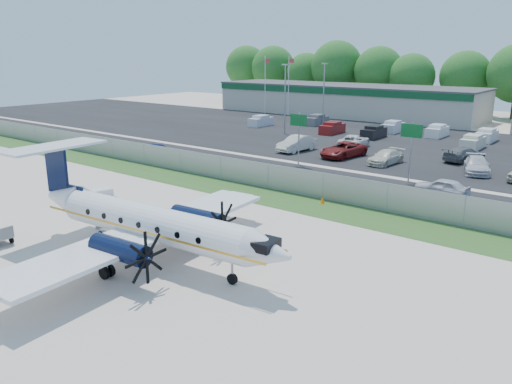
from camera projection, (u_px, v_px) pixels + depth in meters
The scene contains 26 objects.
ground at pixel (186, 258), 26.13m from camera, with size 170.00×170.00×0.00m, color beige.
grass_verge at pixel (308, 205), 35.27m from camera, with size 170.00×4.00×0.02m, color #2D561E.
access_road at pixel (354, 185), 40.59m from camera, with size 170.00×8.00×0.02m, color black.
parking_lot at pixel (439, 148), 56.58m from camera, with size 170.00×32.00×0.02m, color black.
perimeter_fence at pixel (323, 186), 36.52m from camera, with size 120.00×0.06×1.99m.
building_west at pixel (344, 100), 86.79m from camera, with size 46.40×12.40×5.24m.
sign_left at pixel (299, 127), 47.33m from camera, with size 1.80×0.26×5.00m.
sign_mid at pixel (411, 139), 40.83m from camera, with size 1.80×0.26×5.00m.
flagpole_west at pixel (265, 82), 87.72m from camera, with size 1.06×0.12×10.00m.
flagpole_east at pixel (289, 83), 84.76m from camera, with size 1.06×0.12×10.00m.
light_pole_nw at pixel (285, 94), 65.48m from camera, with size 0.90×0.35×9.09m.
light_pole_sw at pixel (324, 90), 73.09m from camera, with size 0.90×0.35×9.09m.
tree_line at pixel (508, 119), 82.47m from camera, with size 112.00×6.00×14.00m, color #215F1C, non-canonical shape.
aircraft at pixel (148, 222), 25.50m from camera, with size 17.12×16.87×5.28m.
pushback_tug at pixel (99, 198), 34.72m from camera, with size 2.91×2.38×1.42m.
baggage_cart_far at pixel (115, 228), 29.18m from camera, with size 2.15×1.47×1.05m.
cone_starboard_wing at pixel (322, 200), 35.62m from camera, with size 0.39×0.39×0.55m.
road_car_west at pixel (158, 158), 51.53m from camera, with size 1.75×4.34×1.48m, color navy.
road_car_mid at pixel (441, 196), 37.62m from camera, with size 1.63×4.04×1.38m, color silver.
parked_car_a at pixel (296, 151), 54.90m from camera, with size 1.81×5.19×1.71m, color beige.
parked_car_b at pixel (343, 157), 51.73m from camera, with size 2.61×5.65×1.57m, color maroon.
parked_car_c at pixel (385, 164), 48.49m from camera, with size 1.91×4.69×1.36m, color beige.
parked_car_d at pixel (476, 173), 44.88m from camera, with size 2.03×4.99×1.45m, color silver.
parked_car_f at pixel (353, 148), 56.83m from camera, with size 2.53×5.49×1.53m, color silver.
parked_car_g at pixel (464, 162), 49.63m from camera, with size 2.05×5.03×1.46m, color #595B5E.
far_parking_rows at pixel (453, 142), 60.39m from camera, with size 56.00×10.00×1.60m, color gray, non-canonical shape.
Camera 1 is at (17.78, -16.90, 10.34)m, focal length 35.00 mm.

